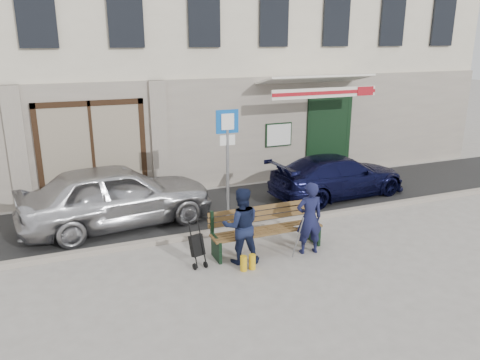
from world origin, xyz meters
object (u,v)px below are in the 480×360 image
man (309,218)px  stroller (197,246)px  car_navy (338,176)px  bench (265,230)px  parking_sign (228,151)px  car_silver (117,195)px  woman (241,226)px

man → stroller: (-2.30, 0.32, -0.37)m
car_navy → bench: size_ratio=1.69×
car_navy → man: 3.94m
bench → car_navy: bearing=36.1°
parking_sign → bench: (0.31, -1.36, -1.43)m
car_navy → man: size_ratio=2.66×
parking_sign → car_navy: bearing=17.4°
bench → stroller: 1.51m
stroller → car_silver: bearing=97.0°
parking_sign → stroller: (-1.20, -1.47, -1.49)m
car_silver → bench: 3.69m
car_navy → stroller: bearing=113.1°
woman → stroller: 0.95m
car_navy → bench: (-3.43, -2.50, -0.13)m
bench → stroller: bearing=-175.9°
car_navy → stroller: 5.58m
man → woman: 1.46m
car_navy → man: (-2.63, -2.93, 0.17)m
man → bench: bearing=-20.8°
woman → bench: bearing=-142.7°
man → car_navy: bearing=-124.6°
parking_sign → bench: bearing=-76.9°
woman → man: bearing=-172.2°
man → woman: bearing=2.2°
bench → woman: (-0.65, -0.29, 0.31)m
man → car_silver: bearing=-33.5°
stroller → woman: bearing=-28.4°
bench → woman: bearing=-155.8°
car_navy → bench: 4.24m
car_navy → parking_sign: 4.11m
parking_sign → woman: 2.03m
parking_sign → man: bearing=-57.9°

